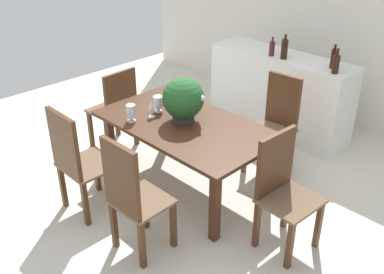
{
  "coord_description": "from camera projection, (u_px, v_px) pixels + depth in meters",
  "views": [
    {
      "loc": [
        2.73,
        -2.56,
        2.62
      ],
      "look_at": [
        0.03,
        0.1,
        0.57
      ],
      "focal_mm": 41.6,
      "sensor_mm": 36.0,
      "label": 1
    }
  ],
  "objects": [
    {
      "name": "ground_plane",
      "position": [
        183.0,
        188.0,
        4.54
      ],
      "size": [
        7.04,
        7.04,
        0.0
      ],
      "primitive_type": "plane",
      "color": "silver"
    },
    {
      "name": "back_wall",
      "position": [
        333.0,
        17.0,
        5.52
      ],
      "size": [
        6.4,
        0.1,
        2.6
      ],
      "primitive_type": "cube",
      "color": "silver",
      "rests_on": "ground"
    },
    {
      "name": "dining_table",
      "position": [
        185.0,
        132.0,
        4.26
      ],
      "size": [
        1.72,
        0.98,
        0.73
      ],
      "color": "#422616",
      "rests_on": "ground"
    },
    {
      "name": "chair_head_end",
      "position": [
        116.0,
        106.0,
        5.02
      ],
      "size": [
        0.45,
        0.49,
        0.97
      ],
      "rotation": [
        0.0,
        0.0,
        -1.51
      ],
      "color": "#4C2D19",
      "rests_on": "ground"
    },
    {
      "name": "chair_near_left",
      "position": [
        77.0,
        159.0,
        3.94
      ],
      "size": [
        0.47,
        0.45,
        1.05
      ],
      "rotation": [
        0.0,
        0.0,
        3.14
      ],
      "color": "#4C2D19",
      "rests_on": "ground"
    },
    {
      "name": "chair_near_right",
      "position": [
        131.0,
        195.0,
        3.45
      ],
      "size": [
        0.44,
        0.42,
        1.07
      ],
      "rotation": [
        0.0,
        0.0,
        3.17
      ],
      "color": "#4C2D19",
      "rests_on": "ground"
    },
    {
      "name": "chair_far_right",
      "position": [
        276.0,
        120.0,
        4.65
      ],
      "size": [
        0.44,
        0.49,
        1.03
      ],
      "rotation": [
        0.0,
        0.0,
        0.07
      ],
      "color": "#4C2D19",
      "rests_on": "ground"
    },
    {
      "name": "chair_foot_end",
      "position": [
        282.0,
        186.0,
        3.59
      ],
      "size": [
        0.44,
        0.48,
        1.01
      ],
      "rotation": [
        0.0,
        0.0,
        1.52
      ],
      "color": "#4C2D19",
      "rests_on": "ground"
    },
    {
      "name": "flower_centerpiece",
      "position": [
        183.0,
        99.0,
        4.15
      ],
      "size": [
        0.41,
        0.4,
        0.44
      ],
      "color": "#333338",
      "rests_on": "dining_table"
    },
    {
      "name": "crystal_vase_left",
      "position": [
        131.0,
        112.0,
        4.2
      ],
      "size": [
        0.09,
        0.09,
        0.17
      ],
      "color": "silver",
      "rests_on": "dining_table"
    },
    {
      "name": "crystal_vase_center_near",
      "position": [
        158.0,
        102.0,
        4.39
      ],
      "size": [
        0.1,
        0.1,
        0.17
      ],
      "color": "silver",
      "rests_on": "dining_table"
    },
    {
      "name": "wine_glass",
      "position": [
        151.0,
        106.0,
        4.28
      ],
      "size": [
        0.07,
        0.07,
        0.17
      ],
      "color": "silver",
      "rests_on": "dining_table"
    },
    {
      "name": "kitchen_counter",
      "position": [
        279.0,
        93.0,
        5.5
      ],
      "size": [
        1.81,
        0.52,
        0.97
      ],
      "primitive_type": "cube",
      "color": "white",
      "rests_on": "ground"
    },
    {
      "name": "wine_bottle_green",
      "position": [
        336.0,
        64.0,
        4.67
      ],
      "size": [
        0.07,
        0.07,
        0.27
      ],
      "color": "black",
      "rests_on": "kitchen_counter"
    },
    {
      "name": "wine_bottle_tall",
      "position": [
        284.0,
        49.0,
        5.08
      ],
      "size": [
        0.08,
        0.08,
        0.29
      ],
      "color": "black",
      "rests_on": "kitchen_counter"
    },
    {
      "name": "wine_bottle_amber",
      "position": [
        334.0,
        58.0,
        4.81
      ],
      "size": [
        0.06,
        0.06,
        0.27
      ],
      "color": "black",
      "rests_on": "kitchen_counter"
    },
    {
      "name": "wine_bottle_dark",
      "position": [
        272.0,
        48.0,
        5.2
      ],
      "size": [
        0.07,
        0.07,
        0.23
      ],
      "color": "#511E28",
      "rests_on": "kitchen_counter"
    }
  ]
}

